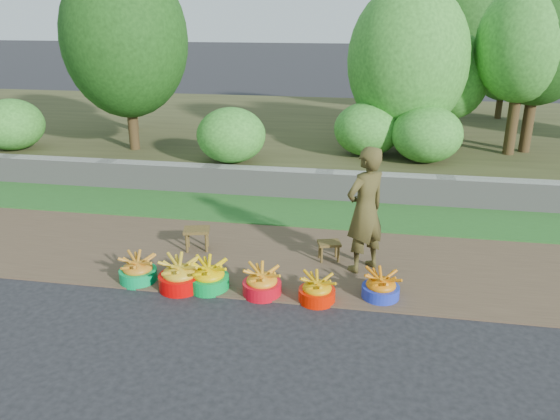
% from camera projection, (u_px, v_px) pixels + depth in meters
% --- Properties ---
extents(ground_plane, '(120.00, 120.00, 0.00)m').
position_uv_depth(ground_plane, '(290.00, 304.00, 6.73)').
color(ground_plane, black).
rests_on(ground_plane, ground).
extents(dirt_shoulder, '(80.00, 2.50, 0.02)m').
position_uv_depth(dirt_shoulder, '(304.00, 261.00, 7.88)').
color(dirt_shoulder, '#4D3C2A').
rests_on(dirt_shoulder, ground).
extents(grass_verge, '(80.00, 1.50, 0.04)m').
position_uv_depth(grass_verge, '(319.00, 213.00, 9.73)').
color(grass_verge, '#255D20').
rests_on(grass_verge, ground).
extents(retaining_wall, '(80.00, 0.35, 0.55)m').
position_uv_depth(retaining_wall, '(324.00, 185.00, 10.43)').
color(retaining_wall, gray).
rests_on(retaining_wall, ground).
extents(earth_bank, '(80.00, 10.00, 0.50)m').
position_uv_depth(earth_bank, '(342.00, 134.00, 14.97)').
color(earth_bank, '#3C3D1F').
rests_on(earth_bank, ground).
extents(vegetation, '(30.01, 8.27, 4.12)m').
position_uv_depth(vegetation, '(506.00, 55.00, 11.85)').
color(vegetation, '#382915').
rests_on(vegetation, earth_bank).
extents(basin_a, '(0.49, 0.49, 0.37)m').
position_uv_depth(basin_a, '(138.00, 270.00, 7.24)').
color(basin_a, '#009647').
rests_on(basin_a, ground).
extents(basin_b, '(0.55, 0.55, 0.41)m').
position_uv_depth(basin_b, '(180.00, 276.00, 7.05)').
color(basin_b, '#CE0303').
rests_on(basin_b, ground).
extents(basin_c, '(0.52, 0.52, 0.39)m').
position_uv_depth(basin_c, '(209.00, 277.00, 7.05)').
color(basin_c, '#009234').
rests_on(basin_c, ground).
extents(basin_d, '(0.49, 0.49, 0.37)m').
position_uv_depth(basin_d, '(262.00, 283.00, 6.91)').
color(basin_d, red).
rests_on(basin_d, ground).
extents(basin_e, '(0.46, 0.46, 0.34)m').
position_uv_depth(basin_e, '(317.00, 290.00, 6.75)').
color(basin_e, red).
rests_on(basin_e, ground).
extents(basin_f, '(0.47, 0.47, 0.35)m').
position_uv_depth(basin_f, '(381.00, 287.00, 6.82)').
color(basin_f, '#1C2DAA').
rests_on(basin_f, ground).
extents(stool_left, '(0.44, 0.37, 0.33)m').
position_uv_depth(stool_left, '(197.00, 233.00, 8.15)').
color(stool_left, '#4F3E1A').
rests_on(stool_left, dirt_shoulder).
extents(stool_right, '(0.37, 0.32, 0.28)m').
position_uv_depth(stool_right, '(329.00, 246.00, 7.81)').
color(stool_right, '#4F3E1A').
rests_on(stool_right, dirt_shoulder).
extents(vendor_woman, '(0.75, 0.75, 1.75)m').
position_uv_depth(vendor_woman, '(365.00, 210.00, 7.31)').
color(vendor_woman, black).
rests_on(vendor_woman, dirt_shoulder).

